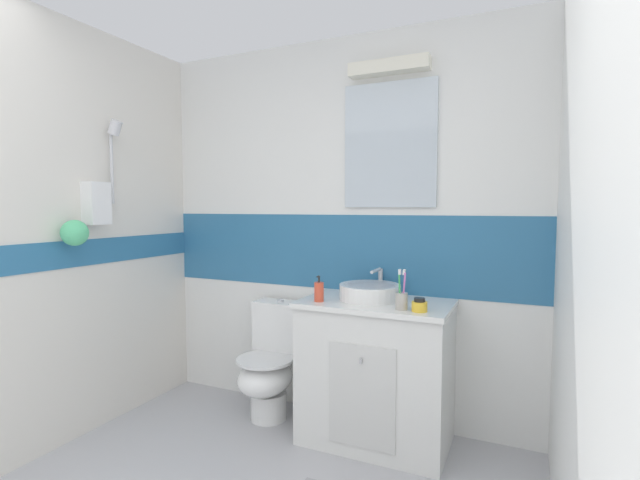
{
  "coord_description": "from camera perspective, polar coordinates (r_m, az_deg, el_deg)",
  "views": [
    {
      "loc": [
        1.15,
        -0.4,
        1.4
      ],
      "look_at": [
        0.12,
        1.85,
        1.22
      ],
      "focal_mm": 25.52,
      "sensor_mm": 36.0,
      "label": 1
    }
  ],
  "objects": [
    {
      "name": "hair_gel_jar",
      "position": [
        2.48,
        12.36,
        -8.02
      ],
      "size": [
        0.08,
        0.08,
        0.07
      ],
      "color": "yellow",
      "rests_on": "vanity_cabinet"
    },
    {
      "name": "wall_left_shower_alcove",
      "position": [
        2.97,
        -32.8,
        0.59
      ],
      "size": [
        0.27,
        3.48,
        2.5
      ],
      "color": "silver",
      "rests_on": "ground_plane"
    },
    {
      "name": "wall_back_tiled",
      "position": [
        3.07,
        2.61,
        1.55
      ],
      "size": [
        3.2,
        0.2,
        2.5
      ],
      "color": "white",
      "rests_on": "ground_plane"
    },
    {
      "name": "toilet",
      "position": [
        3.15,
        -6.17,
        -15.21
      ],
      "size": [
        0.37,
        0.5,
        0.77
      ],
      "color": "white",
      "rests_on": "ground_plane"
    },
    {
      "name": "sink_basin",
      "position": [
        2.75,
        6.3,
        -6.4
      ],
      "size": [
        0.37,
        0.41,
        0.17
      ],
      "color": "white",
      "rests_on": "vanity_cabinet"
    },
    {
      "name": "wall_right_plain",
      "position": [
        1.62,
        31.49,
        -1.8
      ],
      "size": [
        0.1,
        3.48,
        2.5
      ],
      "primitive_type": "cube",
      "color": "white",
      "rests_on": "ground_plane"
    },
    {
      "name": "toothbrush_cup",
      "position": [
        2.5,
        10.19,
        -7.33
      ],
      "size": [
        0.07,
        0.07,
        0.22
      ],
      "color": "#B2ADA3",
      "rests_on": "vanity_cabinet"
    },
    {
      "name": "soap_dispenser",
      "position": [
        2.67,
        -0.13,
        -6.49
      ],
      "size": [
        0.06,
        0.06,
        0.15
      ],
      "color": "#D84C33",
      "rests_on": "vanity_cabinet"
    },
    {
      "name": "vanity_cabinet",
      "position": [
        2.84,
        7.02,
        -16.0
      ],
      "size": [
        0.87,
        0.54,
        0.85
      ],
      "color": "silver",
      "rests_on": "ground_plane"
    }
  ]
}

